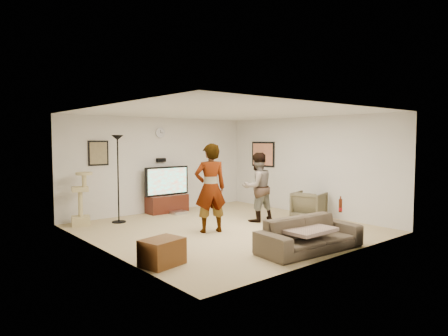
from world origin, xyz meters
TOP-DOWN VIEW (x-y plane):
  - floor at (0.00, 0.00)m, footprint 5.50×5.50m
  - ceiling at (0.00, 0.00)m, footprint 5.50×5.50m
  - wall_back at (0.00, 2.75)m, footprint 5.50×0.04m
  - wall_front at (0.00, -2.75)m, footprint 5.50×0.04m
  - wall_left at (-2.75, 0.00)m, footprint 0.04×5.50m
  - wall_right at (2.75, 0.00)m, footprint 0.04×5.50m
  - wall_clock at (0.00, 2.72)m, footprint 0.26×0.04m
  - wall_speaker at (0.00, 2.69)m, footprint 0.25×0.10m
  - picture_back at (-1.70, 2.73)m, footprint 0.42×0.03m
  - picture_right at (2.73, 1.60)m, footprint 0.03×0.78m
  - tv_stand at (0.06, 2.50)m, footprint 1.10×0.45m
  - console_box at (0.17, 2.11)m, footprint 0.40×0.30m
  - tv at (0.06, 2.50)m, footprint 1.27×0.08m
  - tv_screen at (0.06, 2.46)m, footprint 1.17×0.01m
  - floor_lamp at (-1.50, 2.11)m, footprint 0.32×0.32m
  - cat_tree at (-2.29, 2.37)m, footprint 0.48×0.48m
  - person_left at (-0.47, -0.03)m, footprint 0.78×0.65m
  - person_right at (1.06, 0.13)m, footprint 0.88×0.74m
  - sofa at (-0.02, -2.25)m, footprint 2.01×0.93m
  - throw_blanket at (-0.11, -2.25)m, footprint 0.91×0.71m
  - beer_bottle at (0.88, -2.25)m, footprint 0.06×0.06m
  - armchair at (2.25, -0.45)m, footprint 0.90×0.88m
  - side_table at (-2.40, -1.30)m, footprint 0.70×0.58m
  - toy_ball at (-1.96, -0.26)m, footprint 0.07×0.07m

SIDE VIEW (x-z plane):
  - floor at x=0.00m, z-range -0.02..0.00m
  - toy_ball at x=-1.96m, z-range 0.00..0.07m
  - console_box at x=0.17m, z-range 0.00..0.07m
  - side_table at x=-2.40m, z-range 0.00..0.41m
  - tv_stand at x=0.06m, z-range 0.00..0.46m
  - sofa at x=-0.02m, z-range 0.00..0.57m
  - armchair at x=2.25m, z-range 0.00..0.66m
  - throw_blanket at x=-0.11m, z-range 0.36..0.42m
  - cat_tree at x=-2.29m, z-range 0.00..1.20m
  - beer_bottle at x=0.88m, z-range 0.57..0.82m
  - person_right at x=1.06m, z-range 0.00..1.62m
  - tv at x=0.06m, z-range 0.46..1.21m
  - tv_screen at x=0.06m, z-range 0.50..1.17m
  - person_left at x=-0.47m, z-range 0.00..1.85m
  - floor_lamp at x=-1.50m, z-range 0.00..2.03m
  - wall_back at x=0.00m, z-range 0.00..2.50m
  - wall_front at x=0.00m, z-range 0.00..2.50m
  - wall_left at x=-2.75m, z-range 0.00..2.50m
  - wall_right at x=2.75m, z-range 0.00..2.50m
  - wall_speaker at x=0.00m, z-range 1.33..1.43m
  - picture_right at x=2.73m, z-range 1.19..1.81m
  - picture_back at x=-1.70m, z-range 1.34..1.86m
  - wall_clock at x=0.00m, z-range 1.97..2.23m
  - ceiling at x=0.00m, z-range 2.50..2.52m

